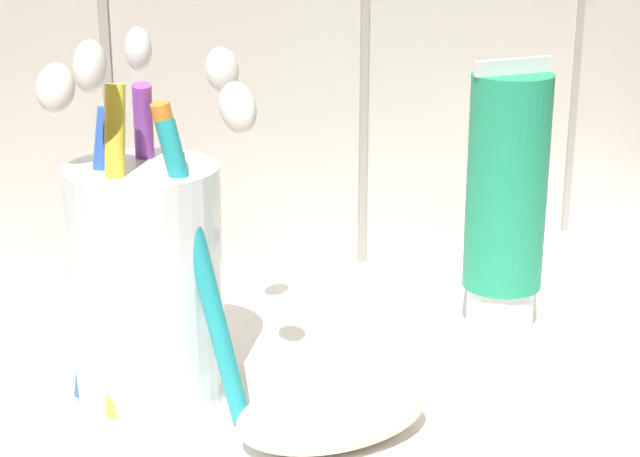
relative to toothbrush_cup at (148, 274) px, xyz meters
The scene contains 4 objects.
sink_counter 17.67cm from the toothbrush_cup, 11.67° to the right, with size 64.00×33.26×2.00cm, color white.
toothbrush_cup is the anchor object (origin of this frame).
toothpaste_tube 19.85cm from the toothbrush_cup, ahead, with size 4.53×4.31×15.09cm.
soap_bar 11.00cm from the toothbrush_cup, 52.07° to the right, with size 8.95×4.96×2.89cm, color silver.
Camera 1 is at (-27.09, -43.18, 26.11)cm, focal length 60.00 mm.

